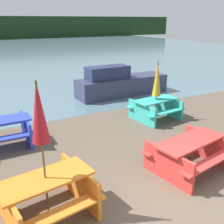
# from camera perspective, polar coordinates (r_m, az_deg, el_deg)

# --- Properties ---
(ground_plane) EXTENTS (60.00, 60.00, 0.00)m
(ground_plane) POSITION_cam_1_polar(r_m,az_deg,el_deg) (5.22, 16.37, -21.43)
(ground_plane) COLOR brown
(picnic_table_red) EXTENTS (2.01, 1.66, 0.75)m
(picnic_table_red) POSITION_cam_1_polar(r_m,az_deg,el_deg) (6.42, 16.51, -8.21)
(picnic_table_red) COLOR red
(picnic_table_red) RESTS_ON ground_plane
(picnic_table_orange) EXTENTS (1.80, 1.60, 0.79)m
(picnic_table_orange) POSITION_cam_1_polar(r_m,az_deg,el_deg) (4.96, -14.01, -16.80)
(picnic_table_orange) COLOR orange
(picnic_table_orange) RESTS_ON ground_plane
(picnic_table_teal) EXTENTS (1.69, 1.54, 0.73)m
(picnic_table_teal) POSITION_cam_1_polar(r_m,az_deg,el_deg) (9.38, 9.44, 1.05)
(picnic_table_teal) COLOR #33B7A8
(picnic_table_teal) RESTS_ON ground_plane
(umbrella_crimson) EXTENTS (0.29, 0.29, 2.49)m
(umbrella_crimson) POSITION_cam_1_polar(r_m,az_deg,el_deg) (4.27, -15.62, -0.37)
(umbrella_crimson) COLOR brown
(umbrella_crimson) RESTS_ON ground_plane
(umbrella_gold) EXTENTS (0.30, 0.30, 2.06)m
(umbrella_gold) POSITION_cam_1_polar(r_m,az_deg,el_deg) (9.11, 9.80, 7.14)
(umbrella_gold) COLOR brown
(umbrella_gold) RESTS_ON ground_plane
(boat) EXTENTS (4.44, 1.35, 1.40)m
(boat) POSITION_cam_1_polar(r_m,az_deg,el_deg) (12.27, 1.73, 6.19)
(boat) COLOR #333856
(boat) RESTS_ON water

